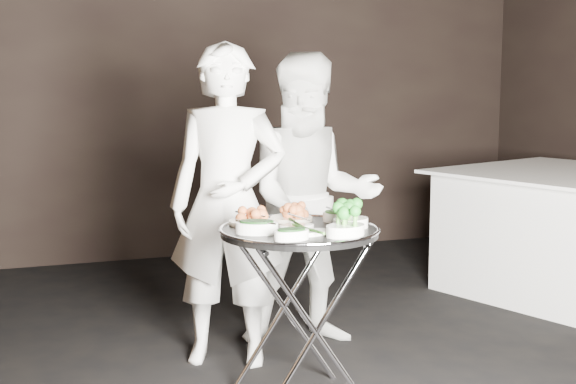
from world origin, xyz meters
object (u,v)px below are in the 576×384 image
object	(u,v)px
waiter_right	(312,200)
dining_table	(567,232)
serving_tray	(299,231)
tray_stand	(299,308)
waiter_left	(228,205)

from	to	relation	value
waiter_right	dining_table	size ratio (longest dim) A/B	1.09
serving_tray	waiter_right	size ratio (longest dim) A/B	0.45
tray_stand	serving_tray	distance (m)	0.35
waiter_left	dining_table	xyz separation A→B (m)	(2.55, 0.52, -0.40)
waiter_right	dining_table	world-z (taller)	waiter_right
waiter_left	waiter_right	distance (m)	0.53
serving_tray	waiter_right	distance (m)	0.85
waiter_left	waiter_right	xyz separation A→B (m)	(0.51, 0.13, -0.02)
serving_tray	dining_table	size ratio (longest dim) A/B	0.49
serving_tray	waiter_right	xyz separation A→B (m)	(0.36, 0.77, 0.01)
tray_stand	dining_table	distance (m)	2.66
serving_tray	waiter_left	size ratio (longest dim) A/B	0.43
waiter_right	dining_table	bearing A→B (deg)	22.88
tray_stand	serving_tray	bearing A→B (deg)	-63.43
tray_stand	serving_tray	size ratio (longest dim) A/B	1.10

